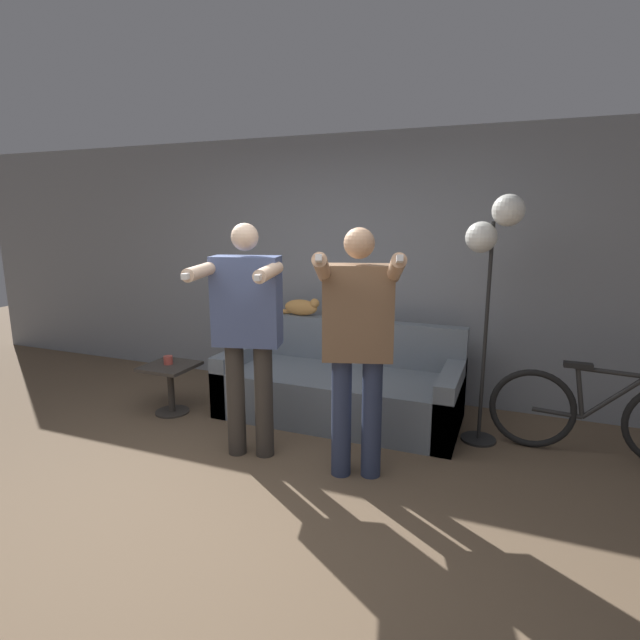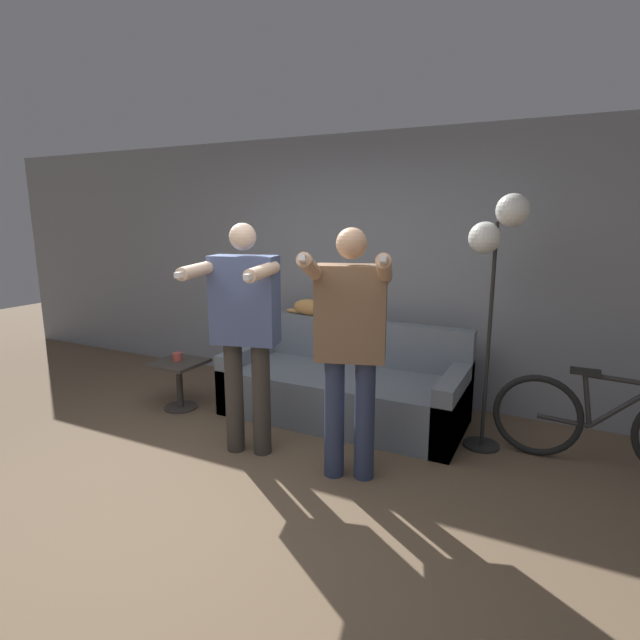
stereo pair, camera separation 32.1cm
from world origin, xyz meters
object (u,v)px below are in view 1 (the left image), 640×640
Objects in this scene: cat at (302,307)px; person_right at (358,336)px; bicycle at (599,415)px; floor_lamp at (493,242)px; side_table at (170,378)px; couch at (340,388)px; cup at (168,360)px; person_left at (247,325)px.

person_right is at bearing -53.10° from cat.
person_right is at bearing -149.59° from bicycle.
floor_lamp is 4.23× the size of side_table.
couch is 25.61× the size of cup.
floor_lamp is at bearing 32.47° from person_right.
couch reaches higher than side_table.
bicycle is at bearing 7.40° from cup.
person_right is at bearing -13.67° from person_left.
person_left is 0.85m from person_right.
person_left is 21.04× the size of cup.
floor_lamp is (1.63, 0.92, 0.58)m from person_left.
cup is (-2.76, -0.44, -1.11)m from floor_lamp.
bicycle reaches higher than side_table.
person_right is 1.68m from cat.
cat is (-0.53, 0.35, 0.65)m from couch.
couch is 0.91m from cat.
person_right is at bearing -130.18° from floor_lamp.
bicycle reaches higher than cup.
couch is 1.09× the size of floor_lamp.
couch is at bearing 176.74° from floor_lamp.
couch is 1.33m from person_right.
cup is (-0.02, 0.02, 0.17)m from side_table.
floor_lamp reaches higher than cup.
person_left reaches higher than cup.
person_left reaches higher than person_right.
person_left is (-0.38, -0.99, 0.76)m from couch.
cup is 0.05× the size of bicycle.
side_table is 3.61m from bicycle.
person_left is 0.89× the size of floor_lamp.
person_right is 0.88× the size of floor_lamp.
side_table is (-0.95, -0.87, -0.59)m from cat.
person_left is 1.34m from cup.
floor_lamp is at bearing -177.84° from bicycle.
floor_lamp is (0.77, 0.92, 0.60)m from person_right.
cat is 0.24× the size of floor_lamp.
person_right reaches higher than cup.
side_table is 0.17m from cup.
person_left is 1.39m from side_table.
side_table is at bearing -170.59° from floor_lamp.
cat is (-1.01, 1.34, -0.10)m from person_right.
floor_lamp reaches higher than bicycle.
floor_lamp reaches higher than person_right.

